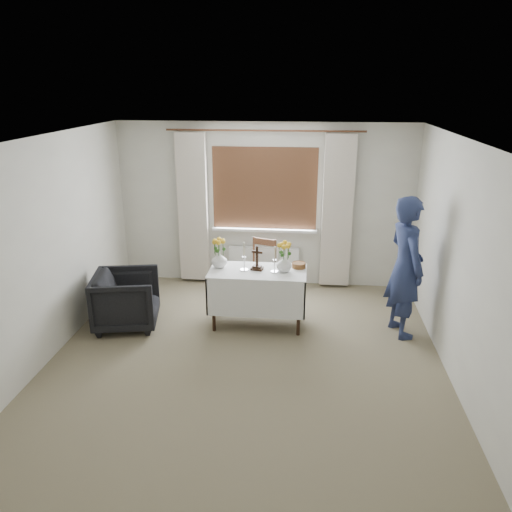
{
  "coord_description": "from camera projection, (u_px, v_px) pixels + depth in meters",
  "views": [
    {
      "loc": [
        0.65,
        -4.93,
        3.04
      ],
      "look_at": [
        0.05,
        0.79,
        1.03
      ],
      "focal_mm": 35.0,
      "sensor_mm": 36.0,
      "label": 1
    }
  ],
  "objects": [
    {
      "name": "ground",
      "position": [
        245.0,
        363.0,
        5.7
      ],
      "size": [
        5.0,
        5.0,
        0.0
      ],
      "primitive_type": "plane",
      "color": "#7E7357",
      "rests_on": "ground"
    },
    {
      "name": "altar_table",
      "position": [
        258.0,
        298.0,
        6.49
      ],
      "size": [
        1.24,
        0.64,
        0.76
      ],
      "primitive_type": "cube",
      "color": "white",
      "rests_on": "ground"
    },
    {
      "name": "wooden_chair",
      "position": [
        260.0,
        270.0,
        7.29
      ],
      "size": [
        0.51,
        0.51,
        0.88
      ],
      "primitive_type": null,
      "rotation": [
        0.0,
        0.0,
        -0.32
      ],
      "color": "brown",
      "rests_on": "ground"
    },
    {
      "name": "armchair",
      "position": [
        127.0,
        300.0,
        6.47
      ],
      "size": [
        0.94,
        0.92,
        0.73
      ],
      "primitive_type": "imported",
      "rotation": [
        0.0,
        0.0,
        1.77
      ],
      "color": "black",
      "rests_on": "ground"
    },
    {
      "name": "person",
      "position": [
        405.0,
        267.0,
        6.12
      ],
      "size": [
        0.6,
        0.75,
        1.78
      ],
      "primitive_type": "imported",
      "rotation": [
        0.0,
        0.0,
        1.88
      ],
      "color": "navy",
      "rests_on": "ground"
    },
    {
      "name": "radiator",
      "position": [
        264.0,
        266.0,
        7.87
      ],
      "size": [
        1.1,
        0.1,
        0.6
      ],
      "primitive_type": "cube",
      "color": "silver",
      "rests_on": "ground"
    },
    {
      "name": "wooden_cross",
      "position": [
        257.0,
        258.0,
        6.35
      ],
      "size": [
        0.17,
        0.14,
        0.32
      ],
      "primitive_type": null,
      "rotation": [
        0.0,
        0.0,
        -0.23
      ],
      "color": "black",
      "rests_on": "altar_table"
    },
    {
      "name": "candlestick_left",
      "position": [
        244.0,
        256.0,
        6.32
      ],
      "size": [
        0.11,
        0.11,
        0.38
      ],
      "primitive_type": null,
      "rotation": [
        0.0,
        0.0,
        0.07
      ],
      "color": "white",
      "rests_on": "altar_table"
    },
    {
      "name": "candlestick_right",
      "position": [
        275.0,
        259.0,
        6.27
      ],
      "size": [
        0.11,
        0.11,
        0.34
      ],
      "primitive_type": null,
      "rotation": [
        0.0,
        0.0,
        -0.13
      ],
      "color": "white",
      "rests_on": "altar_table"
    },
    {
      "name": "flower_vase_left",
      "position": [
        219.0,
        260.0,
        6.45
      ],
      "size": [
        0.26,
        0.26,
        0.21
      ],
      "primitive_type": "imported",
      "rotation": [
        0.0,
        0.0,
        0.34
      ],
      "color": "silver",
      "rests_on": "altar_table"
    },
    {
      "name": "flower_vase_right",
      "position": [
        284.0,
        264.0,
        6.31
      ],
      "size": [
        0.22,
        0.22,
        0.21
      ],
      "primitive_type": "imported",
      "rotation": [
        0.0,
        0.0,
        0.15
      ],
      "color": "silver",
      "rests_on": "altar_table"
    },
    {
      "name": "wicker_basket",
      "position": [
        299.0,
        265.0,
        6.46
      ],
      "size": [
        0.21,
        0.21,
        0.07
      ],
      "primitive_type": "cylinder",
      "rotation": [
        0.0,
        0.0,
        0.18
      ],
      "color": "brown",
      "rests_on": "altar_table"
    }
  ]
}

